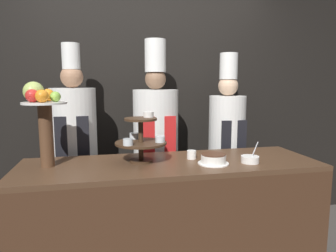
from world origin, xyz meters
The scene contains 10 objects.
wall_back centered at (0.00, 1.37, 1.40)m, with size 10.00×0.06×2.80m.
buffet_counter centered at (0.00, 0.33, 0.47)m, with size 2.14×0.67×0.94m.
tiered_stand centered at (-0.21, 0.39, 1.11)m, with size 0.37×0.37×0.36m.
fruit_pedestal centered at (-0.87, 0.41, 1.32)m, with size 0.29×0.29×0.58m.
cake_round centered at (0.28, 0.23, 0.97)m, with size 0.22×0.22×0.07m.
cup_white centered at (0.17, 0.40, 0.97)m, with size 0.07×0.07×0.06m.
serving_bowl_near centered at (0.55, 0.20, 0.96)m, with size 0.13×0.13×0.15m.
chef_left centered at (-0.72, 0.98, 1.00)m, with size 0.39×0.39×1.84m.
chef_center_left centered at (0.00, 0.98, 1.01)m, with size 0.41×0.41×1.89m.
chef_center_right centered at (0.70, 0.98, 0.97)m, with size 0.35×0.35×1.79m.
Camera 1 is at (-0.46, -1.72, 1.50)m, focal length 32.00 mm.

